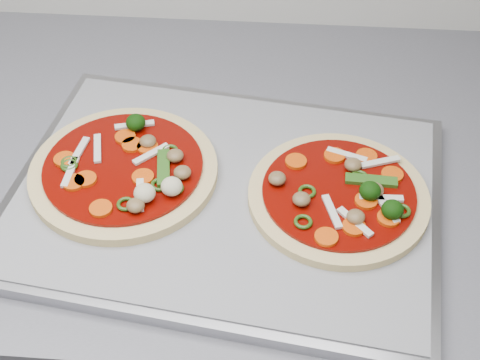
{
  "coord_description": "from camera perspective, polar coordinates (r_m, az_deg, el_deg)",
  "views": [
    {
      "loc": [
        0.03,
        0.69,
        1.47
      ],
      "look_at": [
        -0.01,
        1.22,
        0.93
      ],
      "focal_mm": 50.0,
      "sensor_mm": 36.0,
      "label": 1
    }
  ],
  "objects": [
    {
      "name": "base_cabinet",
      "position": [
        1.2,
        0.85,
        -14.31
      ],
      "size": [
        3.6,
        0.6,
        0.86
      ],
      "primitive_type": "cube",
      "color": "silver",
      "rests_on": "ground"
    },
    {
      "name": "pizza_left",
      "position": [
        0.78,
        -9.74,
        0.88
      ],
      "size": [
        0.29,
        0.29,
        0.04
      ],
      "rotation": [
        0.0,
        0.0,
        -0.41
      ],
      "color": "#E7D386",
      "rests_on": "parchment"
    },
    {
      "name": "baking_tray",
      "position": [
        0.77,
        -1.31,
        -1.38
      ],
      "size": [
        0.53,
        0.42,
        0.02
      ],
      "primitive_type": "cube",
      "rotation": [
        0.0,
        0.0,
        -0.14
      ],
      "color": "#939399",
      "rests_on": "countertop"
    },
    {
      "name": "countertop",
      "position": [
        0.85,
        1.17,
        1.36
      ],
      "size": [
        3.6,
        0.6,
        0.04
      ],
      "primitive_type": "cube",
      "color": "slate",
      "rests_on": "base_cabinet"
    },
    {
      "name": "parchment",
      "position": [
        0.76,
        -1.32,
        -0.92
      ],
      "size": [
        0.5,
        0.4,
        0.0
      ],
      "primitive_type": "cube",
      "rotation": [
        0.0,
        0.0,
        -0.13
      ],
      "color": "gray",
      "rests_on": "baking_tray"
    },
    {
      "name": "pizza_right",
      "position": [
        0.75,
        8.58,
        -1.3
      ],
      "size": [
        0.24,
        0.24,
        0.03
      ],
      "rotation": [
        0.0,
        0.0,
        0.2
      ],
      "color": "#E7D386",
      "rests_on": "parchment"
    }
  ]
}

